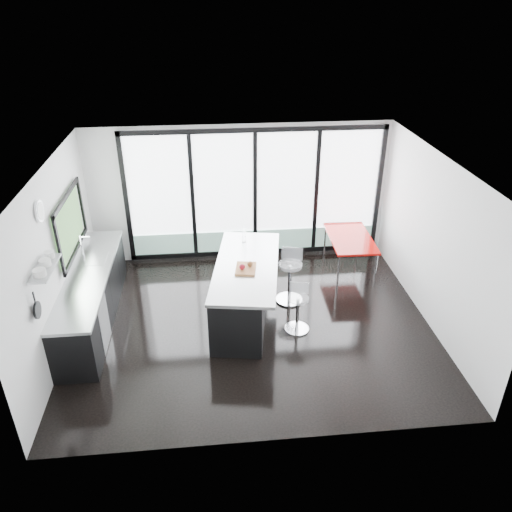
{
  "coord_description": "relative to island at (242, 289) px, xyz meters",
  "views": [
    {
      "loc": [
        -0.64,
        -6.91,
        5.09
      ],
      "look_at": [
        0.1,
        0.3,
        1.15
      ],
      "focal_mm": 35.0,
      "sensor_mm": 36.0,
      "label": 1
    }
  ],
  "objects": [
    {
      "name": "red_table",
      "position": [
        2.23,
        1.29,
        -0.13
      ],
      "size": [
        0.86,
        1.44,
        0.76
      ],
      "primitive_type": "cube",
      "rotation": [
        0.0,
        0.0,
        -0.03
      ],
      "color": "#AA0E0A",
      "rests_on": "floor"
    },
    {
      "name": "wall_front",
      "position": [
        0.14,
        -2.81,
        0.89
      ],
      "size": [
        6.0,
        0.0,
        2.8
      ],
      "primitive_type": "cube",
      "color": "silver",
      "rests_on": "ground"
    },
    {
      "name": "floor",
      "position": [
        0.14,
        -0.31,
        -0.51
      ],
      "size": [
        6.0,
        5.0,
        0.0
      ],
      "primitive_type": "cube",
      "color": "black",
      "rests_on": "ground"
    },
    {
      "name": "wall_right",
      "position": [
        3.14,
        -0.31,
        0.89
      ],
      "size": [
        0.0,
        5.0,
        2.8
      ],
      "primitive_type": "cube",
      "color": "silver",
      "rests_on": "ground"
    },
    {
      "name": "island",
      "position": [
        0.0,
        0.0,
        0.0
      ],
      "size": [
        1.42,
        2.59,
        1.3
      ],
      "color": "black",
      "rests_on": "floor"
    },
    {
      "name": "bar_stool_far",
      "position": [
        0.88,
        0.34,
        -0.12
      ],
      "size": [
        0.62,
        0.62,
        0.78
      ],
      "primitive_type": "cylinder",
      "rotation": [
        0.0,
        0.0,
        -0.32
      ],
      "color": "silver",
      "rests_on": "floor"
    },
    {
      "name": "counter_cabinets",
      "position": [
        -2.53,
        0.09,
        -0.04
      ],
      "size": [
        0.69,
        3.24,
        1.36
      ],
      "color": "black",
      "rests_on": "floor"
    },
    {
      "name": "ceiling",
      "position": [
        0.14,
        -0.31,
        2.29
      ],
      "size": [
        6.0,
        5.0,
        0.0
      ],
      "primitive_type": "cube",
      "color": "white",
      "rests_on": "wall_back"
    },
    {
      "name": "wall_back",
      "position": [
        0.41,
        2.16,
        0.76
      ],
      "size": [
        6.0,
        0.09,
        2.8
      ],
      "color": "silver",
      "rests_on": "ground"
    },
    {
      "name": "wall_left",
      "position": [
        -2.83,
        -0.03,
        1.05
      ],
      "size": [
        0.26,
        5.0,
        2.8
      ],
      "color": "silver",
      "rests_on": "ground"
    },
    {
      "name": "bar_stool_near",
      "position": [
        0.87,
        -0.54,
        -0.18
      ],
      "size": [
        0.5,
        0.5,
        0.65
      ],
      "primitive_type": "cylinder",
      "rotation": [
        0.0,
        0.0,
        -0.25
      ],
      "color": "silver",
      "rests_on": "floor"
    }
  ]
}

